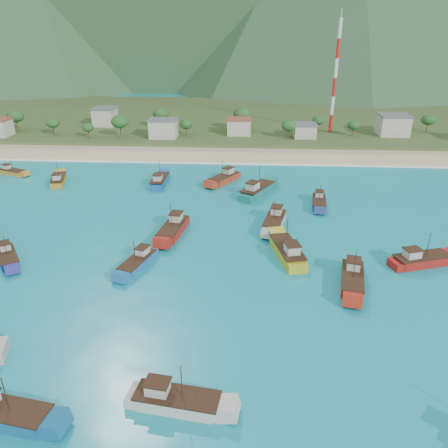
# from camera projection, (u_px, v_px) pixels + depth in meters

# --- Properties ---
(ground) EXTENTS (600.00, 600.00, 0.00)m
(ground) POSITION_uv_depth(u_px,v_px,m) (241.00, 289.00, 68.94)
(ground) COLOR #0C798E
(ground) RESTS_ON ground
(beach) EXTENTS (400.00, 18.00, 1.20)m
(beach) POSITION_uv_depth(u_px,v_px,m) (247.00, 155.00, 140.82)
(beach) COLOR beige
(beach) RESTS_ON ground
(land) EXTENTS (400.00, 110.00, 2.40)m
(land) POSITION_uv_depth(u_px,v_px,m) (249.00, 119.00, 196.33)
(land) COLOR #385123
(land) RESTS_ON ground
(surf_line) EXTENTS (400.00, 2.50, 0.08)m
(surf_line) POSITION_uv_depth(u_px,v_px,m) (247.00, 164.00, 132.18)
(surf_line) COLOR white
(surf_line) RESTS_ON ground
(village) EXTENTS (213.02, 31.34, 7.47)m
(village) POSITION_uv_depth(u_px,v_px,m) (324.00, 127.00, 158.78)
(village) COLOR beige
(village) RESTS_ON ground
(vegetation) EXTENTS (275.65, 26.30, 9.08)m
(vegetation) POSITION_uv_depth(u_px,v_px,m) (201.00, 123.00, 161.50)
(vegetation) COLOR #235623
(vegetation) RESTS_ON ground
(radio_tower) EXTENTS (1.20, 1.20, 39.18)m
(radio_tower) POSITION_uv_depth(u_px,v_px,m) (335.00, 78.00, 156.77)
(radio_tower) COLOR red
(radio_tower) RESTS_ON ground
(boat_2) EXTENTS (3.94, 9.85, 5.67)m
(boat_2) POSITION_uv_depth(u_px,v_px,m) (319.00, 203.00, 101.09)
(boat_2) COLOR navy
(boat_2) RESTS_ON ground
(boat_4) EXTENTS (11.20, 4.89, 6.40)m
(boat_4) POSITION_uv_depth(u_px,v_px,m) (4.00, 415.00, 45.52)
(boat_4) COLOR #135989
(boat_4) RESTS_ON ground
(boat_8) EXTENTS (9.56, 13.13, 7.62)m
(boat_8) POSITION_uv_depth(u_px,v_px,m) (257.00, 191.00, 107.27)
(boat_8) COLOR #146E61
(boat_8) RESTS_ON ground
(boat_9) EXTENTS (5.18, 12.18, 6.97)m
(boat_9) POSITION_uv_depth(u_px,v_px,m) (173.00, 229.00, 87.05)
(boat_9) COLOR #A21E16
(boat_9) RESTS_ON ground
(boat_11) EXTENTS (9.31, 5.68, 5.29)m
(boat_11) POSITION_uv_depth(u_px,v_px,m) (12.00, 172.00, 122.58)
(boat_11) COLOR #C67F1F
(boat_11) RESTS_ON ground
(boat_14) EXTENTS (8.70, 11.50, 6.73)m
(boat_14) POSITION_uv_depth(u_px,v_px,m) (224.00, 179.00, 116.33)
(boat_14) COLOR #A8321B
(boat_14) RESTS_ON ground
(boat_17) EXTENTS (5.56, 10.05, 5.70)m
(boat_17) POSITION_uv_depth(u_px,v_px,m) (138.00, 263.00, 75.17)
(boat_17) COLOR #1E619E
(boat_17) RESTS_ON ground
(boat_18) EXTENTS (10.78, 4.53, 6.17)m
(boat_18) POSITION_uv_depth(u_px,v_px,m) (175.00, 401.00, 47.18)
(boat_18) COLOR beige
(boat_18) RESTS_ON ground
(boat_19) EXTENTS (7.65, 9.22, 5.52)m
(boat_19) POSITION_uv_depth(u_px,v_px,m) (8.00, 257.00, 77.02)
(boat_19) COLOR navy
(boat_19) RESTS_ON ground
(boat_20) EXTENTS (5.74, 10.70, 6.06)m
(boat_20) POSITION_uv_depth(u_px,v_px,m) (59.00, 180.00, 115.52)
(boat_20) COLOR #B17E29
(boat_20) RESTS_ON ground
(boat_23) EXTENTS (11.53, 6.54, 6.54)m
(boat_23) POSITION_uv_depth(u_px,v_px,m) (421.00, 261.00, 75.53)
(boat_23) COLOR #A61A14
(boat_23) RESTS_ON ground
(boat_27) EXTENTS (5.50, 11.62, 6.61)m
(boat_27) POSITION_uv_depth(u_px,v_px,m) (352.00, 280.00, 69.80)
(boat_27) COLOR #B12513
(boat_27) RESTS_ON ground
(boat_28) EXTENTS (5.74, 11.91, 6.77)m
(boat_28) POSITION_uv_depth(u_px,v_px,m) (274.00, 222.00, 90.57)
(boat_28) COLOR #B7B0A6
(boat_28) RESTS_ON ground
(boat_29) EXTENTS (6.32, 12.66, 7.19)m
(boat_29) POSITION_uv_depth(u_px,v_px,m) (287.00, 252.00, 78.20)
(boat_29) COLOR gold
(boat_29) RESTS_ON ground
(boat_31) EXTENTS (3.30, 11.14, 6.58)m
(boat_31) POSITION_uv_depth(u_px,v_px,m) (160.00, 181.00, 114.57)
(boat_31) COLOR #115593
(boat_31) RESTS_ON ground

